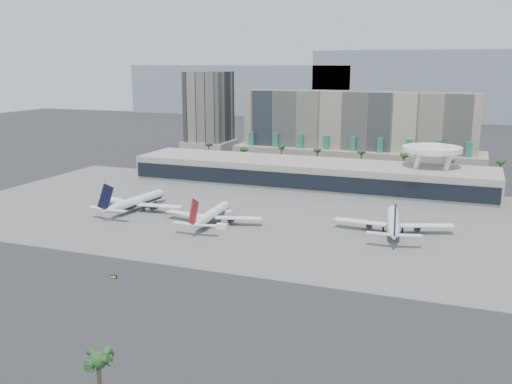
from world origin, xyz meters
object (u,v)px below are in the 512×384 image
(airliner_right, at_px, (393,222))
(taxiway_sign, at_px, (113,277))
(airliner_left, at_px, (136,202))
(service_vehicle_a, at_px, (226,214))
(airliner_centre, at_px, (211,215))
(service_vehicle_b, at_px, (222,227))

(airliner_right, height_order, taxiway_sign, airliner_right)
(airliner_left, xyz_separation_m, service_vehicle_a, (37.36, 3.70, -2.36))
(airliner_centre, relative_size, taxiway_sign, 18.68)
(airliner_centre, bearing_deg, taxiway_sign, -95.60)
(airliner_left, relative_size, service_vehicle_b, 10.70)
(service_vehicle_b, xyz_separation_m, taxiway_sign, (-8.41, -53.60, -0.53))
(airliner_left, height_order, airliner_right, airliner_right)
(airliner_centre, distance_m, taxiway_sign, 58.89)
(airliner_left, relative_size, taxiway_sign, 20.08)
(airliner_left, relative_size, service_vehicle_a, 8.06)
(airliner_left, height_order, service_vehicle_a, airliner_left)
(airliner_centre, height_order, service_vehicle_a, airliner_centre)
(airliner_right, xyz_separation_m, service_vehicle_a, (-62.64, -1.78, -2.43))
(airliner_centre, distance_m, service_vehicle_a, 10.76)
(airliner_left, bearing_deg, taxiway_sign, -56.28)
(airliner_left, relative_size, airliner_centre, 1.07)
(airliner_left, xyz_separation_m, airliner_right, (100.00, 5.48, 0.07))
(service_vehicle_a, distance_m, service_vehicle_b, 16.65)
(airliner_centre, bearing_deg, service_vehicle_a, 80.66)
(service_vehicle_b, distance_m, taxiway_sign, 54.26)
(service_vehicle_b, bearing_deg, airliner_centre, 142.16)
(airliner_centre, relative_size, airliner_right, 0.91)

